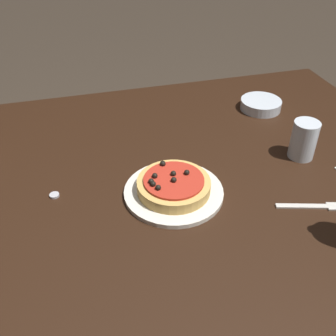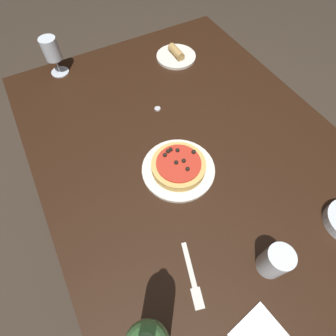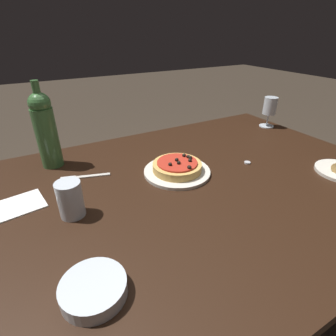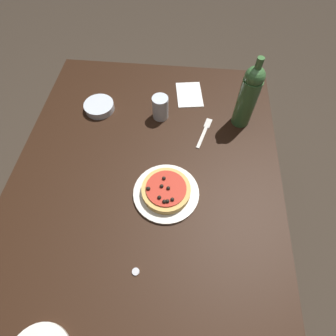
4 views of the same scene
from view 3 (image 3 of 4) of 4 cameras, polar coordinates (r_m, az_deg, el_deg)
ground_plane at (r=1.47m, az=3.87°, el=-29.36°), size 14.00×14.00×0.00m
dining_table at (r=0.96m, az=5.19°, el=-7.17°), size 1.53×1.06×0.76m
dinner_plate at (r=0.98m, az=1.98°, el=-0.78°), size 0.25×0.25×0.01m
pizza at (r=0.97m, az=2.04°, el=0.41°), size 0.18×0.18×0.05m
wine_glass at (r=1.52m, az=21.29°, el=12.24°), size 0.08×0.08×0.16m
wine_bottle at (r=1.08m, az=-25.12°, el=7.67°), size 0.08×0.08×0.32m
water_cup at (r=0.79m, az=-20.48°, el=-6.39°), size 0.07×0.07×0.11m
side_bowl at (r=0.60m, az=-15.88°, el=-23.98°), size 0.14×0.14×0.03m
fork at (r=1.00m, az=-18.21°, el=-1.89°), size 0.17×0.07×0.00m
paper_napkin at (r=0.93m, az=-30.61°, el=-7.33°), size 0.19×0.14×0.00m
bottle_cap at (r=1.09m, az=16.89°, el=1.14°), size 0.02×0.02×0.01m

